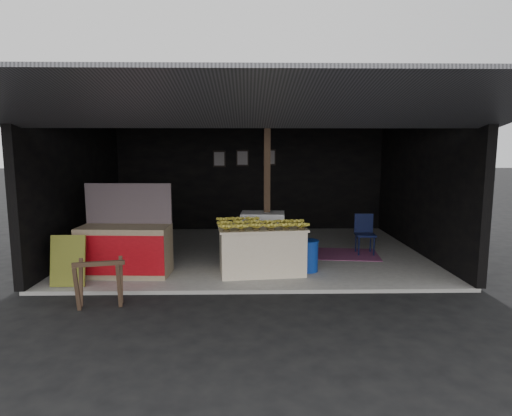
{
  "coord_description": "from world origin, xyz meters",
  "views": [
    {
      "loc": [
        -0.08,
        -6.22,
        2.2
      ],
      "look_at": [
        0.08,
        1.54,
        1.1
      ],
      "focal_mm": 30.0,
      "sensor_mm": 36.0,
      "label": 1
    }
  ],
  "objects_px": {
    "white_crate": "(263,236)",
    "sawhorse": "(99,279)",
    "neighbor_stall": "(125,248)",
    "plastic_chair": "(364,230)",
    "water_barrel": "(308,256)",
    "banana_table": "(261,249)"
  },
  "relations": [
    {
      "from": "white_crate",
      "to": "sawhorse",
      "type": "distance_m",
      "value": 3.3
    },
    {
      "from": "white_crate",
      "to": "neighbor_stall",
      "type": "height_order",
      "value": "neighbor_stall"
    },
    {
      "from": "plastic_chair",
      "to": "sawhorse",
      "type": "bearing_deg",
      "value": -145.21
    },
    {
      "from": "water_barrel",
      "to": "sawhorse",
      "type": "bearing_deg",
      "value": -154.0
    },
    {
      "from": "banana_table",
      "to": "neighbor_stall",
      "type": "height_order",
      "value": "neighbor_stall"
    },
    {
      "from": "white_crate",
      "to": "neighbor_stall",
      "type": "distance_m",
      "value": 2.55
    },
    {
      "from": "white_crate",
      "to": "water_barrel",
      "type": "xyz_separation_m",
      "value": [
        0.76,
        -0.83,
        -0.2
      ]
    },
    {
      "from": "banana_table",
      "to": "white_crate",
      "type": "height_order",
      "value": "white_crate"
    },
    {
      "from": "white_crate",
      "to": "sawhorse",
      "type": "bearing_deg",
      "value": -130.76
    },
    {
      "from": "white_crate",
      "to": "plastic_chair",
      "type": "distance_m",
      "value": 2.13
    },
    {
      "from": "sawhorse",
      "to": "plastic_chair",
      "type": "relative_size",
      "value": 0.86
    },
    {
      "from": "white_crate",
      "to": "neighbor_stall",
      "type": "bearing_deg",
      "value": -153.16
    },
    {
      "from": "sawhorse",
      "to": "plastic_chair",
      "type": "xyz_separation_m",
      "value": [
        4.42,
        2.76,
        0.12
      ]
    },
    {
      "from": "neighbor_stall",
      "to": "plastic_chair",
      "type": "bearing_deg",
      "value": 20.4
    },
    {
      "from": "neighbor_stall",
      "to": "banana_table",
      "type": "bearing_deg",
      "value": 5.16
    },
    {
      "from": "sawhorse",
      "to": "plastic_chair",
      "type": "distance_m",
      "value": 5.21
    },
    {
      "from": "white_crate",
      "to": "water_barrel",
      "type": "relative_size",
      "value": 1.76
    },
    {
      "from": "water_barrel",
      "to": "plastic_chair",
      "type": "distance_m",
      "value": 1.84
    },
    {
      "from": "white_crate",
      "to": "sawhorse",
      "type": "relative_size",
      "value": 1.32
    },
    {
      "from": "white_crate",
      "to": "plastic_chair",
      "type": "height_order",
      "value": "white_crate"
    },
    {
      "from": "sawhorse",
      "to": "plastic_chair",
      "type": "bearing_deg",
      "value": 20.02
    },
    {
      "from": "banana_table",
      "to": "neighbor_stall",
      "type": "xyz_separation_m",
      "value": [
        -2.3,
        -0.09,
        0.06
      ]
    }
  ]
}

